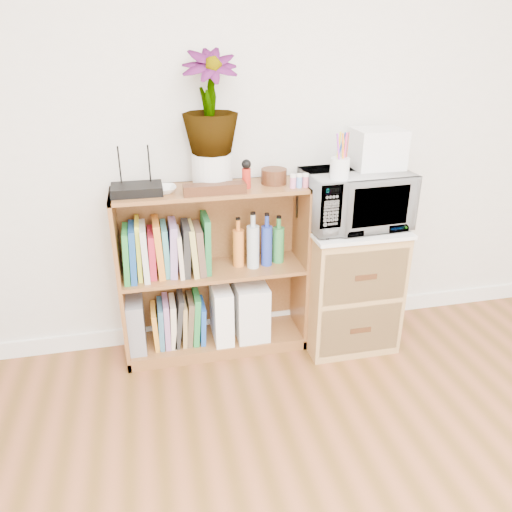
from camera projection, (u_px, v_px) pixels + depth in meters
name	position (u px, v px, depth m)	size (l,w,h in m)	color
skirting_board	(269.00, 319.00, 3.07)	(4.00, 0.02, 0.10)	white
bookshelf	(214.00, 273.00, 2.71)	(1.00, 0.30, 0.95)	brown
wicker_unit	(347.00, 285.00, 2.84)	(0.50, 0.45, 0.70)	#9E7542
microwave	(355.00, 199.00, 2.62)	(0.53, 0.36, 0.29)	silver
pen_cup	(340.00, 168.00, 2.41)	(0.09, 0.09, 0.10)	silver
small_appliance	(377.00, 148.00, 2.59)	(0.25, 0.21, 0.20)	silver
router	(137.00, 189.00, 2.41)	(0.24, 0.17, 0.04)	black
white_bowl	(163.00, 190.00, 2.43)	(0.13, 0.13, 0.03)	white
plant_pot	(212.00, 170.00, 2.50)	(0.20, 0.20, 0.17)	silver
potted_plant	(210.00, 103.00, 2.36)	(0.27, 0.27, 0.48)	#306C2B
trinket_box	(215.00, 189.00, 2.41)	(0.30, 0.08, 0.05)	#35180E
kokeshi_doll	(246.00, 178.00, 2.49)	(0.04, 0.04, 0.10)	#AB1F15
wooden_bowl	(274.00, 176.00, 2.57)	(0.13, 0.13, 0.08)	#3A200F
paint_jars	(299.00, 182.00, 2.51)	(0.11, 0.04, 0.06)	pink
file_box	(136.00, 323.00, 2.72)	(0.09, 0.24, 0.29)	gray
magazine_holder_left	(221.00, 312.00, 2.80)	(0.10, 0.26, 0.32)	white
magazine_holder_mid	(244.00, 309.00, 2.83)	(0.10, 0.26, 0.33)	silver
magazine_holder_right	(257.00, 308.00, 2.84)	(0.10, 0.26, 0.32)	silver
cookbooks	(167.00, 249.00, 2.59)	(0.45, 0.20, 0.30)	#228232
liquor_bottles	(259.00, 241.00, 2.69)	(0.29, 0.07, 0.30)	orange
lower_books	(179.00, 320.00, 2.78)	(0.29, 0.19, 0.29)	orange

